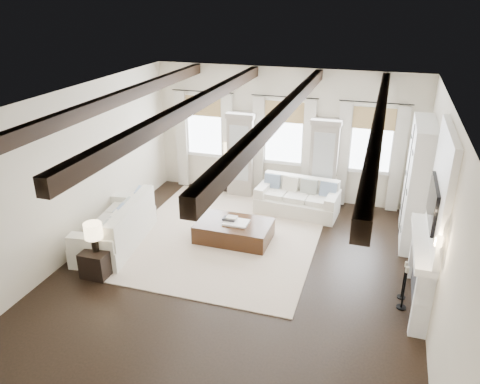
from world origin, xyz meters
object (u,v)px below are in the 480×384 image
(side_table_front, at_px, (98,263))
(side_table_back, at_px, (231,178))
(sofa_left, at_px, (118,228))
(sofa_back, at_px, (298,199))
(ottoman, at_px, (234,231))

(side_table_front, relative_size, side_table_back, 0.76)
(sofa_left, bearing_deg, sofa_back, 39.45)
(ottoman, bearing_deg, sofa_left, -157.52)
(ottoman, relative_size, side_table_back, 2.35)
(sofa_back, relative_size, side_table_back, 3.00)
(sofa_back, relative_size, ottoman, 1.28)
(side_table_front, distance_m, side_table_back, 4.63)
(ottoman, relative_size, side_table_front, 3.09)
(ottoman, xyz_separation_m, side_table_front, (-1.97, -1.99, 0.05))
(ottoman, distance_m, side_table_back, 2.68)
(side_table_back, bearing_deg, sofa_back, -22.32)
(sofa_back, xyz_separation_m, side_table_front, (-2.97, -3.73, -0.07))
(ottoman, height_order, side_table_back, side_table_back)
(sofa_left, relative_size, ottoman, 1.49)
(side_table_back, bearing_deg, sofa_left, -110.64)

